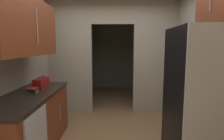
# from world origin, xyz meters

# --- Properties ---
(kitchen_partition) EXTENTS (3.02, 0.12, 2.60)m
(kitchen_partition) POSITION_xyz_m (-0.01, 1.66, 1.39)
(kitchen_partition) COLOR #ADA899
(kitchen_partition) RESTS_ON ground
(adjoining_room_shell) EXTENTS (3.02, 2.57, 2.60)m
(adjoining_room_shell) POSITION_xyz_m (0.00, 3.39, 1.30)
(adjoining_room_shell) COLOR gray
(adjoining_room_shell) RESTS_ON ground
(refrigerator) EXTENTS (0.72, 0.78, 1.78)m
(refrigerator) POSITION_xyz_m (1.08, -0.52, 0.89)
(refrigerator) COLOR black
(refrigerator) RESTS_ON ground
(lower_cabinet_run) EXTENTS (0.66, 1.79, 0.89)m
(lower_cabinet_run) POSITION_xyz_m (-1.18, -0.11, 0.45)
(lower_cabinet_run) COLOR brown
(lower_cabinet_run) RESTS_ON ground
(upper_cabinet_counterside) EXTENTS (0.36, 1.61, 0.79)m
(upper_cabinet_counterside) POSITION_xyz_m (-1.18, -0.11, 1.83)
(upper_cabinet_counterside) COLOR brown
(boombox) EXTENTS (0.15, 0.37, 0.19)m
(boombox) POSITION_xyz_m (-1.15, 0.30, 0.97)
(boombox) COLOR maroon
(boombox) RESTS_ON lower_cabinet_run
(book_stack) EXTENTS (0.13, 0.17, 0.07)m
(book_stack) POSITION_xyz_m (-1.15, 0.01, 0.93)
(book_stack) COLOR #388C47
(book_stack) RESTS_ON lower_cabinet_run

